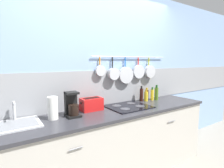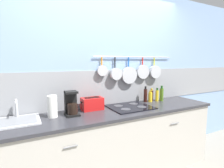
# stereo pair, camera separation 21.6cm
# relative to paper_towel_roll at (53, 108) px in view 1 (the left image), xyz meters

# --- Properties ---
(wall_back) EXTENTS (7.20, 0.15, 2.60)m
(wall_back) POSITION_rel_paper_towel_roll_xyz_m (0.80, 0.25, 0.23)
(wall_back) COLOR #84A3CC
(wall_back) RESTS_ON ground_plane
(cabinet_base) EXTENTS (2.78, 0.60, 0.88)m
(cabinet_base) POSITION_rel_paper_towel_roll_xyz_m (0.79, -0.10, -0.60)
(cabinet_base) COLOR #B7B2A8
(cabinet_base) RESTS_ON ground_plane
(countertop) EXTENTS (2.82, 0.63, 0.03)m
(countertop) POSITION_rel_paper_towel_roll_xyz_m (0.79, -0.10, -0.14)
(countertop) COLOR #2D2D33
(countertop) RESTS_ON cabinet_base
(sink_basin) EXTENTS (0.44, 0.39, 0.22)m
(sink_basin) POSITION_rel_paper_towel_roll_xyz_m (-0.36, 0.01, -0.11)
(sink_basin) COLOR #B7BABF
(sink_basin) RESTS_ON countertop
(paper_towel_roll) EXTENTS (0.11, 0.11, 0.25)m
(paper_towel_roll) POSITION_rel_paper_towel_roll_xyz_m (0.00, 0.00, 0.00)
(paper_towel_roll) COLOR white
(paper_towel_roll) RESTS_ON countertop
(coffee_maker) EXTENTS (0.15, 0.18, 0.28)m
(coffee_maker) POSITION_rel_paper_towel_roll_xyz_m (0.21, -0.01, -0.01)
(coffee_maker) COLOR black
(coffee_maker) RESTS_ON countertop
(toaster) EXTENTS (0.29, 0.16, 0.16)m
(toaster) POSITION_rel_paper_towel_roll_xyz_m (0.51, 0.08, -0.04)
(toaster) COLOR red
(toaster) RESTS_ON countertop
(cooktop) EXTENTS (0.57, 0.49, 0.01)m
(cooktop) POSITION_rel_paper_towel_roll_xyz_m (1.01, -0.04, -0.12)
(cooktop) COLOR black
(cooktop) RESTS_ON countertop
(bottle_sesame_oil) EXTENTS (0.05, 0.05, 0.24)m
(bottle_sesame_oil) POSITION_rel_paper_towel_roll_xyz_m (1.40, 0.12, -0.02)
(bottle_sesame_oil) COLOR #33140F
(bottle_sesame_oil) RESTS_ON countertop
(bottle_dish_soap) EXTENTS (0.06, 0.06, 0.18)m
(bottle_dish_soap) POSITION_rel_paper_towel_roll_xyz_m (1.47, 0.09, -0.04)
(bottle_dish_soap) COLOR yellow
(bottle_dish_soap) RESTS_ON countertop
(bottle_vinegar) EXTENTS (0.06, 0.06, 0.20)m
(bottle_vinegar) POSITION_rel_paper_towel_roll_xyz_m (1.54, 0.14, -0.04)
(bottle_vinegar) COLOR #33140F
(bottle_vinegar) RESTS_ON countertop
(bottle_olive_oil) EXTENTS (0.05, 0.05, 0.21)m
(bottle_olive_oil) POSITION_rel_paper_towel_roll_xyz_m (1.60, 0.08, -0.03)
(bottle_olive_oil) COLOR yellow
(bottle_olive_oil) RESTS_ON countertop
(bottle_cooking_wine) EXTENTS (0.06, 0.06, 0.24)m
(bottle_cooking_wine) POSITION_rel_paper_towel_roll_xyz_m (1.67, 0.06, -0.02)
(bottle_cooking_wine) COLOR #4C721E
(bottle_cooking_wine) RESTS_ON countertop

